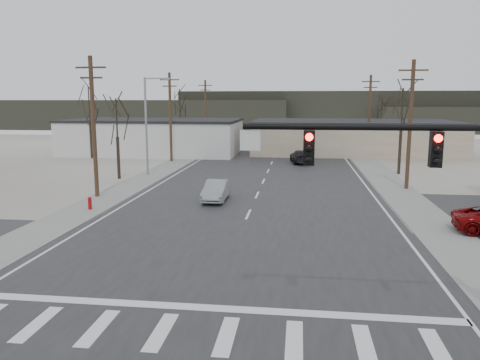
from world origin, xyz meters
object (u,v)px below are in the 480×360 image
object	(u,v)px
car_far_a	(301,157)
car_far_b	(232,140)
traffic_signal_mast	(475,183)
fire_hydrant	(90,203)
sedan_crossing	(216,190)

from	to	relation	value
car_far_a	car_far_b	xyz separation A→B (m)	(-10.70, 20.28, -0.01)
traffic_signal_mast	fire_hydrant	bearing A→B (deg)	141.87
car_far_b	traffic_signal_mast	bearing A→B (deg)	-89.52
traffic_signal_mast	fire_hydrant	size ratio (longest dim) A/B	10.29
car_far_b	car_far_a	bearing A→B (deg)	-76.35
sedan_crossing	car_far_a	distance (m)	21.41
fire_hydrant	sedan_crossing	xyz separation A→B (m)	(7.53, 3.83, 0.28)
traffic_signal_mast	sedan_crossing	bearing A→B (deg)	120.36
sedan_crossing	car_far_b	distance (m)	41.15
sedan_crossing	car_far_b	size ratio (longest dim) A/B	1.00
fire_hydrant	car_far_a	world-z (taller)	car_far_a
fire_hydrant	sedan_crossing	size ratio (longest dim) A/B	0.21
car_far_a	car_far_b	distance (m)	22.93
sedan_crossing	car_far_a	bearing A→B (deg)	74.36
traffic_signal_mast	sedan_crossing	size ratio (longest dim) A/B	2.14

